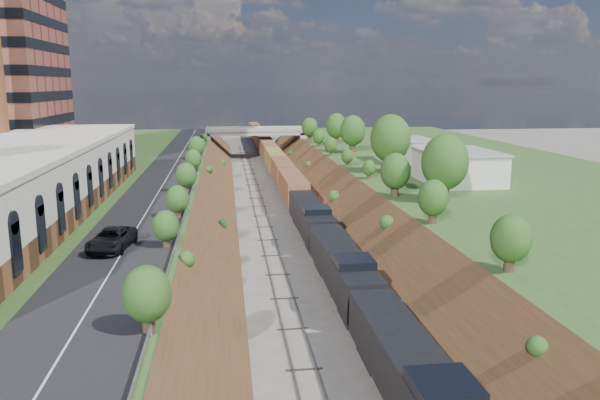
{
  "coord_description": "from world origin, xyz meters",
  "views": [
    {
      "loc": [
        -7.26,
        -22.15,
        18.13
      ],
      "look_at": [
        0.39,
        37.74,
        6.0
      ],
      "focal_mm": 35.0,
      "sensor_mm": 36.0,
      "label": 1
    }
  ],
  "objects": [
    {
      "name": "tree_right_large",
      "position": [
        17.0,
        40.0,
        9.38
      ],
      "size": [
        5.25,
        5.25,
        7.61
      ],
      "color": "#473323",
      "rests_on": "platform_right"
    },
    {
      "name": "rail_right_track",
      "position": [
        2.6,
        60.0,
        0.09
      ],
      "size": [
        1.58,
        180.0,
        0.18
      ],
      "primitive_type": "cube",
      "color": "gray",
      "rests_on": "ground"
    },
    {
      "name": "white_building_far",
      "position": [
        23.0,
        74.0,
        6.8
      ],
      "size": [
        8.0,
        10.0,
        3.6
      ],
      "primitive_type": "cube",
      "color": "silver",
      "rests_on": "platform_right"
    },
    {
      "name": "platform_left",
      "position": [
        -33.0,
        60.0,
        2.5
      ],
      "size": [
        44.0,
        180.0,
        5.0
      ],
      "primitive_type": "cube",
      "color": "#355523",
      "rests_on": "ground"
    },
    {
      "name": "white_building_near",
      "position": [
        23.5,
        52.0,
        7.0
      ],
      "size": [
        9.0,
        12.0,
        4.0
      ],
      "primitive_type": "cube",
      "color": "silver",
      "rests_on": "platform_right"
    },
    {
      "name": "embankment_left",
      "position": [
        -11.0,
        60.0,
        0.0
      ],
      "size": [
        10.0,
        180.0,
        10.0
      ],
      "primitive_type": "cube",
      "rotation": [
        0.0,
        0.79,
        0.0
      ],
      "color": "brown",
      "rests_on": "ground"
    },
    {
      "name": "rail_left_track",
      "position": [
        -2.6,
        60.0,
        0.09
      ],
      "size": [
        1.58,
        180.0,
        0.18
      ],
      "primitive_type": "cube",
      "color": "gray",
      "rests_on": "ground"
    },
    {
      "name": "platform_right",
      "position": [
        33.0,
        60.0,
        2.5
      ],
      "size": [
        44.0,
        180.0,
        5.0
      ],
      "primitive_type": "cube",
      "color": "#355523",
      "rests_on": "ground"
    },
    {
      "name": "road",
      "position": [
        -15.5,
        60.0,
        5.05
      ],
      "size": [
        8.0,
        180.0,
        0.1
      ],
      "primitive_type": "cube",
      "color": "black",
      "rests_on": "platform_left"
    },
    {
      "name": "tree_left_crest",
      "position": [
        -11.8,
        20.0,
        7.04
      ],
      "size": [
        2.45,
        2.45,
        3.55
      ],
      "color": "#473323",
      "rests_on": "platform_left"
    },
    {
      "name": "guardrail",
      "position": [
        -11.4,
        59.8,
        5.55
      ],
      "size": [
        0.1,
        171.0,
        0.7
      ],
      "color": "#99999E",
      "rests_on": "platform_left"
    },
    {
      "name": "suv",
      "position": [
        -16.46,
        24.33,
        5.94
      ],
      "size": [
        3.53,
        6.32,
        1.67
      ],
      "primitive_type": "imported",
      "rotation": [
        0.0,
        0.0,
        -0.13
      ],
      "color": "black",
      "rests_on": "road"
    },
    {
      "name": "freight_train",
      "position": [
        2.6,
        95.32,
        2.65
      ],
      "size": [
        3.08,
        189.55,
        4.59
      ],
      "color": "black",
      "rests_on": "ground"
    },
    {
      "name": "overpass",
      "position": [
        0.0,
        122.0,
        4.92
      ],
      "size": [
        24.5,
        8.3,
        7.4
      ],
      "color": "gray",
      "rests_on": "ground"
    },
    {
      "name": "embankment_right",
      "position": [
        11.0,
        60.0,
        0.0
      ],
      "size": [
        10.0,
        180.0,
        10.0
      ],
      "primitive_type": "cube",
      "rotation": [
        0.0,
        0.79,
        0.0
      ],
      "color": "brown",
      "rests_on": "ground"
    },
    {
      "name": "commercial_building",
      "position": [
        -28.0,
        38.0,
        8.51
      ],
      "size": [
        14.3,
        62.3,
        7.0
      ],
      "color": "brown",
      "rests_on": "platform_left"
    }
  ]
}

